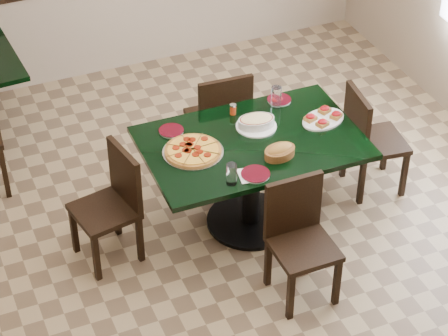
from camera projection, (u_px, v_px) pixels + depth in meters
name	position (u px, v px, depth m)	size (l,w,h in m)	color
floor	(228.00, 249.00, 6.30)	(5.50, 5.50, 0.00)	#8F7752
main_table	(252.00, 161.00, 6.19)	(1.54, 1.00, 0.75)	black
chair_far	(221.00, 117.00, 6.74)	(0.45, 0.45, 0.91)	black
chair_near	(299.00, 233.00, 5.72)	(0.40, 0.40, 0.86)	black
chair_right	(368.00, 136.00, 6.57)	(0.46, 0.46, 0.88)	black
chair_left	(114.00, 200.00, 5.99)	(0.47, 0.47, 0.86)	black
pepperoni_pizza	(193.00, 151.00, 5.96)	(0.42, 0.42, 0.04)	silver
lasagna_casserole	(256.00, 122.00, 6.18)	(0.29, 0.29, 0.09)	silver
bread_basket	(280.00, 151.00, 5.91)	(0.26, 0.20, 0.10)	brown
bruschetta_platter	(323.00, 118.00, 6.27)	(0.41, 0.34, 0.05)	silver
side_plate_near	(255.00, 174.00, 5.76)	(0.20, 0.20, 0.02)	silver
side_plate_far_r	(279.00, 100.00, 6.48)	(0.18, 0.18, 0.03)	silver
side_plate_far_l	(171.00, 131.00, 6.16)	(0.18, 0.18, 0.02)	silver
napkin_setting	(251.00, 175.00, 5.77)	(0.19, 0.19, 0.01)	white
water_glass_a	(276.00, 97.00, 6.38)	(0.08, 0.08, 0.16)	white
water_glass_b	(232.00, 174.00, 5.66)	(0.07, 0.07, 0.15)	white
pepper_shaker	(233.00, 109.00, 6.32)	(0.05, 0.05, 0.08)	#AF3212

